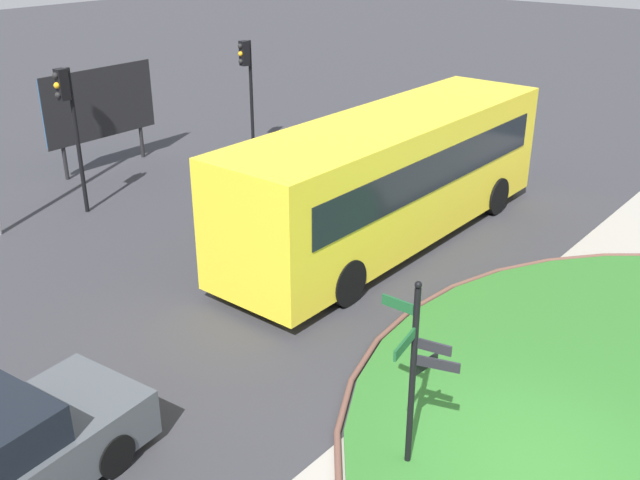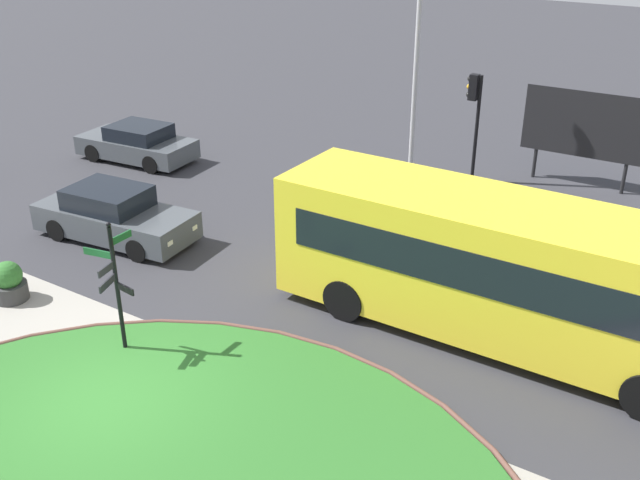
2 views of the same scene
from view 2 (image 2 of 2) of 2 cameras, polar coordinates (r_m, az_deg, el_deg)
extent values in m
plane|color=#333338|center=(14.91, -16.26, -12.14)|extent=(120.00, 120.00, 0.00)
cube|color=#9E998E|center=(14.14, -21.56, -15.43)|extent=(32.00, 8.55, 0.02)
cylinder|color=black|center=(15.56, -15.49, -3.88)|extent=(0.09, 0.09, 2.91)
sphere|color=black|center=(14.90, -16.17, 1.16)|extent=(0.10, 0.10, 0.10)
cube|color=#195128|center=(15.23, -15.19, 0.22)|extent=(0.04, 0.50, 0.15)
cube|color=#195128|center=(15.41, -16.97, -0.98)|extent=(0.65, 0.16, 0.15)
cube|color=black|center=(15.07, -16.37, -2.25)|extent=(0.13, 0.46, 0.15)
cube|color=black|center=(15.13, -16.25, -3.28)|extent=(0.22, 0.57, 0.15)
cube|color=black|center=(15.27, -14.91, -3.72)|extent=(0.49, 0.09, 0.15)
cube|color=yellow|center=(15.86, 14.37, -2.21)|extent=(10.17, 2.59, 2.81)
cube|color=black|center=(16.81, 15.98, 0.73)|extent=(8.94, 0.06, 0.88)
cube|color=black|center=(14.59, 12.84, -2.86)|extent=(8.94, 0.06, 0.88)
cylinder|color=black|center=(18.44, 5.70, -1.50)|extent=(1.00, 0.30, 1.00)
cylinder|color=black|center=(16.62, 1.94, -4.63)|extent=(1.00, 0.30, 1.00)
cube|color=#474C51|center=(21.13, -15.62, 1.46)|extent=(4.72, 2.25, 0.75)
cube|color=black|center=(21.00, -16.21, 3.20)|extent=(2.26, 1.79, 0.57)
cube|color=#EAEACC|center=(20.12, -9.73, 0.95)|extent=(0.04, 0.20, 0.12)
cube|color=#EAEACC|center=(19.35, -11.60, -0.26)|extent=(0.04, 0.20, 0.12)
cylinder|color=black|center=(20.93, -11.17, 1.03)|extent=(0.66, 0.28, 0.64)
cylinder|color=black|center=(19.80, -14.03, -0.77)|extent=(0.66, 0.28, 0.64)
cylinder|color=black|center=(22.68, -16.87, 2.35)|extent=(0.66, 0.28, 0.64)
cylinder|color=black|center=(21.64, -19.79, 0.77)|extent=(0.66, 0.28, 0.64)
cube|color=#474C51|center=(27.31, -14.08, 7.07)|extent=(4.38, 2.20, 0.66)
cube|color=black|center=(27.03, -13.94, 8.18)|extent=(2.12, 1.78, 0.50)
cube|color=#EAEACC|center=(28.34, -18.11, 7.31)|extent=(0.04, 0.20, 0.12)
cube|color=#EAEACC|center=(29.08, -16.60, 7.96)|extent=(0.04, 0.20, 0.12)
cylinder|color=black|center=(27.66, -17.25, 6.50)|extent=(0.66, 0.27, 0.64)
cylinder|color=black|center=(28.80, -14.96, 7.54)|extent=(0.66, 0.27, 0.64)
cylinder|color=black|center=(25.94, -13.02, 5.76)|extent=(0.66, 0.27, 0.64)
cylinder|color=black|center=(27.16, -10.77, 6.88)|extent=(0.66, 0.27, 0.64)
cylinder|color=black|center=(23.34, 12.04, 7.82)|extent=(0.11, 0.11, 3.87)
cube|color=black|center=(23.00, 11.91, 11.57)|extent=(0.26, 0.26, 0.78)
sphere|color=black|center=(22.99, 11.61, 12.22)|extent=(0.16, 0.16, 0.16)
sphere|color=#F2A519|center=(23.05, 11.56, 11.64)|extent=(0.16, 0.16, 0.16)
sphere|color=black|center=(23.11, 11.50, 11.05)|extent=(0.16, 0.16, 0.16)
cylinder|color=#B7B7BC|center=(24.06, 7.51, 13.46)|extent=(0.16, 0.16, 7.73)
cylinder|color=black|center=(25.77, 16.53, 6.91)|extent=(0.12, 0.12, 2.08)
cylinder|color=black|center=(25.24, 22.80, 5.56)|extent=(0.12, 0.12, 2.08)
cube|color=#1E66B2|center=(25.16, 19.99, 8.48)|extent=(3.85, 0.18, 2.04)
cube|color=black|center=(25.10, 19.95, 8.44)|extent=(3.95, 0.09, 2.14)
cylinder|color=#383838|center=(18.96, -22.95, -3.73)|extent=(0.80, 0.80, 0.45)
sphere|color=#33702D|center=(18.76, -23.18, -2.55)|extent=(0.68, 0.68, 0.68)
camera|label=1|loc=(18.33, -44.74, 13.63)|focal=40.69mm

